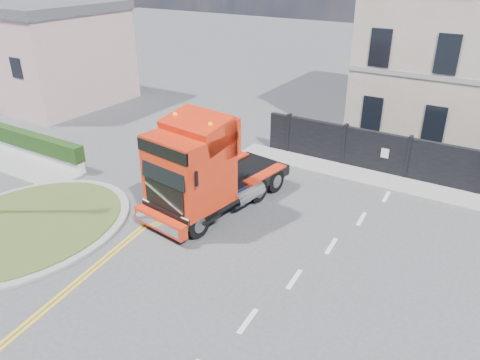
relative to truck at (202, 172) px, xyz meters
The scene contains 9 objects.
ground 3.13m from the truck, 37.38° to the right, with size 120.00×120.00×0.00m, color #424244.
traffic_island 6.95m from the truck, 137.36° to the right, with size 6.80×6.80×0.17m.
hedge_wall 11.00m from the truck, behind, with size 8.00×0.55×1.35m.
pavement_side 11.15m from the truck, behind, with size 8.50×1.80×0.10m, color gray.
seaside_bldg_pink 19.47m from the truck, 157.50° to the left, with size 8.00×8.00×6.00m, color #C69A9A.
seaside_bldg_cream 27.63m from the truck, 160.02° to the left, with size 9.00×8.00×5.00m, color silver.
hoarding_fence 11.39m from the truck, 40.86° to the left, with size 18.80×0.25×2.00m.
pavement_far 10.51m from the truck, 39.09° to the left, with size 20.00×1.60×0.12m, color gray.
truck is the anchor object (origin of this frame).
Camera 1 is at (7.84, -11.53, 9.34)m, focal length 35.00 mm.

